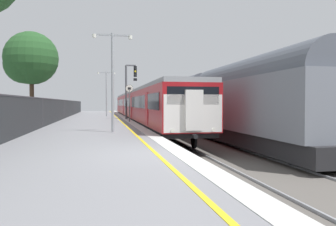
% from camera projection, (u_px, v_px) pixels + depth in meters
% --- Properties ---
extents(ground, '(17.40, 110.00, 1.21)m').
position_uv_depth(ground, '(251.00, 170.00, 10.17)').
color(ground, gray).
extents(commuter_train_at_platform, '(2.83, 41.76, 3.81)m').
position_uv_depth(commuter_train_at_platform, '(140.00, 105.00, 34.74)').
color(commuter_train_at_platform, maroon).
rests_on(commuter_train_at_platform, ground).
extents(freight_train_adjacent_track, '(2.60, 59.96, 4.84)m').
position_uv_depth(freight_train_adjacent_track, '(168.00, 102.00, 40.21)').
color(freight_train_adjacent_track, '#232326').
rests_on(freight_train_adjacent_track, ground).
extents(signal_gantry, '(1.10, 0.24, 5.05)m').
position_uv_depth(signal_gantry, '(129.00, 85.00, 30.44)').
color(signal_gantry, '#47474C').
rests_on(signal_gantry, ground).
extents(speed_limit_sign, '(0.59, 0.08, 2.94)m').
position_uv_depth(speed_limit_sign, '(129.00, 98.00, 25.72)').
color(speed_limit_sign, '#59595B').
rests_on(speed_limit_sign, ground).
extents(platform_lamp_mid, '(2.00, 0.20, 5.02)m').
position_uv_depth(platform_lamp_mid, '(113.00, 73.00, 16.59)').
color(platform_lamp_mid, '#93999E').
rests_on(platform_lamp_mid, ground).
extents(platform_lamp_far, '(2.00, 0.20, 5.06)m').
position_uv_depth(platform_lamp_far, '(106.00, 90.00, 37.09)').
color(platform_lamp_far, '#93999E').
rests_on(platform_lamp_far, ground).
extents(background_tree_left, '(4.20, 4.20, 7.17)m').
position_uv_depth(background_tree_left, '(29.00, 60.00, 25.95)').
color(background_tree_left, '#473323').
rests_on(background_tree_left, ground).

